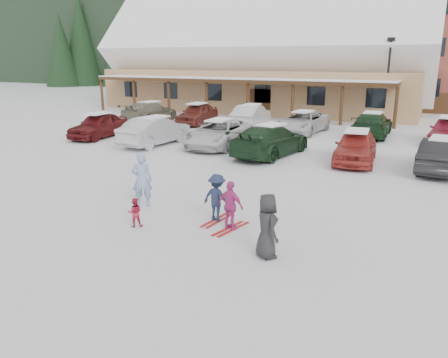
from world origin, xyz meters
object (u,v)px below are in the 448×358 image
at_px(parked_car_8, 197,114).
at_px(parked_car_4, 356,147).
at_px(parked_car_1, 155,131).
at_px(day_lodge, 260,66).
at_px(parked_car_0, 99,125).
at_px(bystander_dark, 267,226).
at_px(parked_car_2, 219,133).
at_px(parked_car_5, 442,155).
at_px(child_navy, 217,198).
at_px(parked_car_10, 303,122).
at_px(parked_car_3, 270,140).
at_px(adult_skier, 142,180).
at_px(parked_car_9, 251,116).
at_px(lamp_post, 388,75).
at_px(child_magenta, 231,206).
at_px(toddler_red, 135,212).
at_px(parked_car_12, 448,130).
at_px(parked_car_11, 372,125).
at_px(parked_car_7, 150,112).

bearing_deg(parked_car_8, parked_car_4, -34.24).
bearing_deg(parked_car_1, parked_car_8, -73.48).
relative_size(day_lodge, parked_car_0, 6.76).
distance_m(bystander_dark, parked_car_2, 13.73).
relative_size(parked_car_4, parked_car_5, 1.00).
bearing_deg(parked_car_2, child_navy, -65.74).
bearing_deg(day_lodge, child_navy, -71.14).
bearing_deg(parked_car_10, bystander_dark, -71.70).
distance_m(bystander_dark, parked_car_3, 11.45).
xyz_separation_m(adult_skier, parked_car_3, (1.09, 9.01, -0.13)).
relative_size(parked_car_2, parked_car_3, 1.00).
xyz_separation_m(day_lodge, child_navy, (9.55, -27.95, -3.23)).
distance_m(parked_car_1, parked_car_9, 8.83).
relative_size(lamp_post, child_magenta, 4.31).
distance_m(child_magenta, parked_car_0, 16.54).
xyz_separation_m(lamp_post, parked_car_0, (-14.73, -13.97, -2.69)).
bearing_deg(parked_car_1, parked_car_2, -157.53).
bearing_deg(child_navy, child_magenta, 152.96).
height_order(adult_skier, bystander_dark, adult_skier).
relative_size(parked_car_0, parked_car_1, 0.92).
relative_size(day_lodge, parked_car_2, 5.57).
height_order(parked_car_1, parked_car_3, parked_car_1).
height_order(day_lodge, toddler_red, day_lodge).
bearing_deg(parked_car_5, toddler_red, 59.64).
distance_m(parked_car_0, parked_car_1, 4.35).
height_order(bystander_dark, parked_car_8, bystander_dark).
height_order(adult_skier, parked_car_9, adult_skier).
bearing_deg(parked_car_3, parked_car_1, 10.33).
xyz_separation_m(day_lodge, adult_skier, (6.80, -27.81, -3.06)).
distance_m(lamp_post, toddler_red, 25.29).
height_order(bystander_dark, parked_car_10, bystander_dark).
height_order(child_magenta, parked_car_2, parked_car_2).
relative_size(parked_car_1, parked_car_8, 1.06).
relative_size(toddler_red, parked_car_9, 0.18).
bearing_deg(toddler_red, parked_car_8, -98.64).
bearing_deg(bystander_dark, parked_car_12, -57.87).
height_order(bystander_dark, parked_car_11, bystander_dark).
bearing_deg(parked_car_1, parked_car_11, -138.48).
bearing_deg(child_navy, adult_skier, 4.26).
bearing_deg(bystander_dark, parked_car_10, -31.84).
relative_size(parked_car_5, parked_car_11, 0.86).
xyz_separation_m(parked_car_7, parked_car_10, (11.76, -0.03, -0.05)).
bearing_deg(parked_car_0, parked_car_1, -9.28).
relative_size(parked_car_8, parked_car_10, 0.88).
xyz_separation_m(toddler_red, parked_car_2, (-3.04, 11.52, 0.30)).
xyz_separation_m(toddler_red, parked_car_0, (-10.76, 10.82, 0.31)).
relative_size(adult_skier, child_magenta, 1.27).
bearing_deg(parked_car_3, lamp_post, -95.76).
bearing_deg(parked_car_7, parked_car_12, -177.56).
bearing_deg(parked_car_11, parked_car_0, 26.64).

